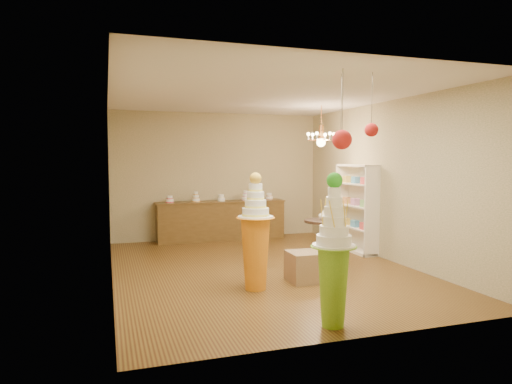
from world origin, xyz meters
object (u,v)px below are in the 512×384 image
object	(u,v)px
pedestal_orange	(256,243)
round_table	(323,237)
pedestal_green	(333,266)
sideboard	(221,220)

from	to	relation	value
pedestal_orange	round_table	xyz separation A→B (m)	(1.53, 0.86, -0.14)
pedestal_green	pedestal_orange	world-z (taller)	pedestal_green
pedestal_orange	sideboard	size ratio (longest dim) A/B	0.57
pedestal_green	pedestal_orange	bearing A→B (deg)	102.63
pedestal_orange	round_table	size ratio (longest dim) A/B	2.02
pedestal_green	sideboard	distance (m)	5.83
pedestal_green	pedestal_orange	size ratio (longest dim) A/B	1.03
pedestal_green	pedestal_orange	distance (m)	1.74
sideboard	round_table	xyz separation A→B (m)	(1.03, -3.26, 0.07)
pedestal_orange	round_table	world-z (taller)	pedestal_orange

